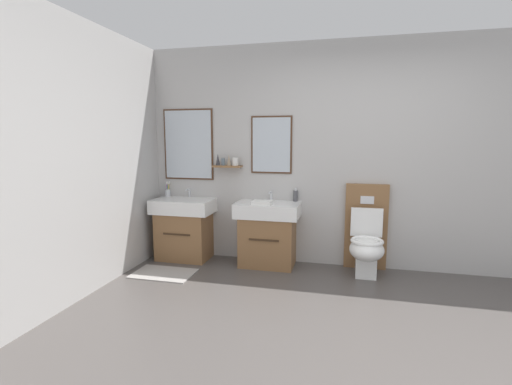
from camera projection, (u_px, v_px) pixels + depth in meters
The scene contains 12 objects.
ground_plane at pixel (370, 361), 2.62m from camera, with size 6.67×5.21×0.10m, color #4C4744.
wall_back at pixel (362, 156), 4.30m from camera, with size 5.47×0.27×2.63m.
wall_left at pixel (39, 163), 3.05m from camera, with size 0.12×4.01×2.63m, color #B7B5B2.
bath_mat at pixel (164, 273), 4.18m from camera, with size 0.68×0.44×0.01m, color #9E9993.
vanity_sink_left at pixel (184, 227), 4.69m from camera, with size 0.75×0.47×0.77m.
tap_on_left_sink at pixel (189, 192), 4.79m from camera, with size 0.03×0.13×0.11m.
vanity_sink_right at pixel (268, 232), 4.44m from camera, with size 0.75×0.47×0.77m.
tap_on_right_sink at pixel (271, 195), 4.54m from camera, with size 0.03×0.13×0.11m.
toilet at pixel (366, 241), 4.17m from camera, with size 0.48×0.62×1.00m.
toothbrush_cup at pixel (168, 192), 4.85m from camera, with size 0.07×0.07×0.19m.
soap_dispenser at pixel (295, 196), 4.46m from camera, with size 0.06×0.06×0.17m.
folded_hand_towel at pixel (262, 203), 4.26m from camera, with size 0.22×0.16×0.04m, color white.
Camera 1 is at (-0.21, -2.54, 1.51)m, focal length 25.96 mm.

